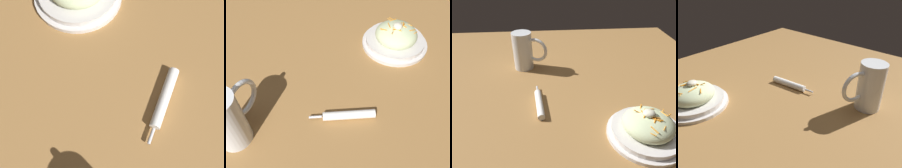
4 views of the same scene
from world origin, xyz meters
The scene contains 4 objects.
ground_plane centered at (0.00, 0.00, 0.00)m, with size 1.43×1.43×0.00m, color #9E703D.
salad_plate centered at (0.23, -0.26, 0.03)m, with size 0.23×0.23×0.10m.
beer_mug centered at (-0.16, 0.21, 0.08)m, with size 0.16×0.10×0.17m.
napkin_roll centered at (-0.09, -0.09, 0.01)m, with size 0.04×0.19×0.02m.
Camera 4 is at (0.51, 0.44, 0.47)m, focal length 36.27 mm.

